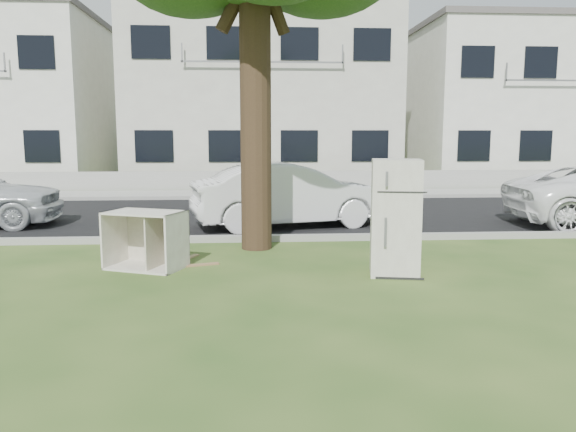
{
  "coord_description": "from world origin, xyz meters",
  "views": [
    {
      "loc": [
        -0.5,
        -8.13,
        2.02
      ],
      "look_at": [
        0.09,
        0.6,
        0.76
      ],
      "focal_mm": 35.0,
      "sensor_mm": 36.0,
      "label": 1
    }
  ],
  "objects": [
    {
      "name": "ground",
      "position": [
        0.0,
        0.0,
        0.0
      ],
      "size": [
        120.0,
        120.0,
        0.0
      ],
      "primitive_type": "plane",
      "color": "#2A4A1A"
    },
    {
      "name": "plank_b",
      "position": [
        -2.22,
        0.38,
        0.01
      ],
      "size": [
        0.73,
        0.49,
        0.02
      ],
      "primitive_type": "cube",
      "rotation": [
        0.0,
        0.0,
        -0.55
      ],
      "color": "#9F7253",
      "rests_on": "ground"
    },
    {
      "name": "sidewalk",
      "position": [
        0.0,
        11.0,
        0.01
      ],
      "size": [
        120.0,
        2.8,
        0.01
      ],
      "primitive_type": "cube",
      "color": "gray",
      "rests_on": "ground"
    },
    {
      "name": "low_wall",
      "position": [
        0.0,
        12.6,
        0.35
      ],
      "size": [
        120.0,
        0.15,
        0.7
      ],
      "primitive_type": "cube",
      "color": "gray",
      "rests_on": "ground"
    },
    {
      "name": "townhouse_right",
      "position": [
        12.0,
        17.5,
        3.42
      ],
      "size": [
        10.2,
        8.16,
        6.84
      ],
      "color": "white",
      "rests_on": "ground"
    },
    {
      "name": "cabinet",
      "position": [
        -2.11,
        0.4,
        0.44
      ],
      "size": [
        1.31,
        1.07,
        0.88
      ],
      "primitive_type": "cube",
      "rotation": [
        0.0,
        0.0,
        -0.39
      ],
      "color": "white",
      "rests_on": "ground"
    },
    {
      "name": "kerb_far",
      "position": [
        0.0,
        9.55,
        0.0
      ],
      "size": [
        120.0,
        0.18,
        0.12
      ],
      "primitive_type": "cube",
      "color": "gray",
      "rests_on": "ground"
    },
    {
      "name": "plank_a",
      "position": [
        -1.6,
        0.41,
        0.01
      ],
      "size": [
        1.2,
        0.47,
        0.02
      ],
      "primitive_type": "cube",
      "rotation": [
        0.0,
        0.0,
        0.31
      ],
      "color": "olive",
      "rests_on": "ground"
    },
    {
      "name": "fridge",
      "position": [
        1.59,
        -0.23,
        0.84
      ],
      "size": [
        0.8,
        0.76,
        1.68
      ],
      "primitive_type": "cube",
      "rotation": [
        0.0,
        0.0,
        -0.18
      ],
      "color": "silver",
      "rests_on": "ground"
    },
    {
      "name": "kerb_near",
      "position": [
        0.0,
        2.45,
        0.0
      ],
      "size": [
        120.0,
        0.18,
        0.12
      ],
      "primitive_type": "cube",
      "color": "gray",
      "rests_on": "ground"
    },
    {
      "name": "plank_c",
      "position": [
        -1.6,
        0.86,
        0.01
      ],
      "size": [
        0.45,
        0.86,
        0.02
      ],
      "primitive_type": "cube",
      "rotation": [
        0.0,
        0.0,
        1.16
      ],
      "color": "#9D8757",
      "rests_on": "ground"
    },
    {
      "name": "car_center",
      "position": [
        0.37,
        4.18,
        0.71
      ],
      "size": [
        4.53,
        2.4,
        1.42
      ],
      "primitive_type": "imported",
      "rotation": [
        0.0,
        0.0,
        1.79
      ],
      "color": "silver",
      "rests_on": "ground"
    },
    {
      "name": "road",
      "position": [
        0.0,
        6.0,
        0.01
      ],
      "size": [
        120.0,
        7.0,
        0.01
      ],
      "primitive_type": "cube",
      "color": "black",
      "rests_on": "ground"
    },
    {
      "name": "townhouse_center",
      "position": [
        0.0,
        17.5,
        3.72
      ],
      "size": [
        11.22,
        8.16,
        7.44
      ],
      "color": "beige",
      "rests_on": "ground"
    }
  ]
}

